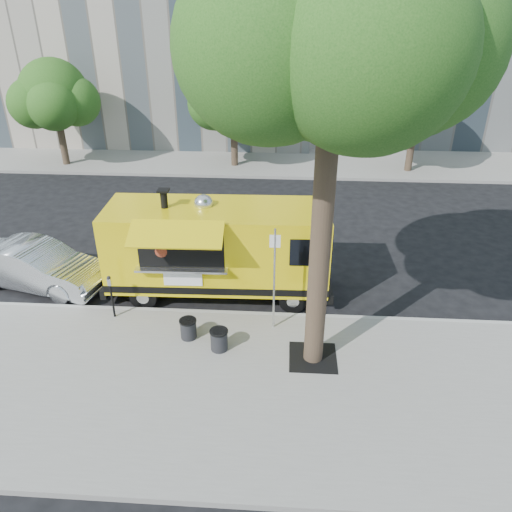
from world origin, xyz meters
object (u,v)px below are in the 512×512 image
at_px(far_tree_c, 418,99).
at_px(trash_bin_left, 188,328).
at_px(sign_post, 274,274).
at_px(food_truck, 217,248).
at_px(parking_meter, 111,292).
at_px(street_tree, 336,15).
at_px(sedan, 38,266).
at_px(far_tree_b, 233,93).
at_px(far_tree_a, 54,94).
at_px(trash_bin_right, 219,339).

distance_m(far_tree_c, trash_bin_left, 17.28).
xyz_separation_m(sign_post, food_truck, (-1.78, 1.87, -0.26)).
bearing_deg(parking_meter, street_tree, -14.52).
bearing_deg(sedan, far_tree_b, -7.40).
xyz_separation_m(far_tree_a, far_tree_b, (9.00, 0.40, 0.06)).
bearing_deg(far_tree_a, food_truck, -50.79).
height_order(far_tree_c, parking_meter, far_tree_c).
height_order(sign_post, trash_bin_left, sign_post).
bearing_deg(far_tree_b, far_tree_a, -177.46).
relative_size(far_tree_a, trash_bin_right, 9.23).
bearing_deg(trash_bin_right, far_tree_a, 124.35).
bearing_deg(street_tree, far_tree_a, 129.84).
relative_size(street_tree, far_tree_c, 1.97).
bearing_deg(far_tree_c, food_truck, -124.25).
relative_size(far_tree_a, sign_post, 1.79).
bearing_deg(far_tree_a, parking_meter, -62.85).
distance_m(parking_meter, trash_bin_right, 3.46).
relative_size(far_tree_c, sedan, 1.18).
distance_m(street_tree, sedan, 11.67).
bearing_deg(trash_bin_left, sedan, 154.26).
bearing_deg(sedan, food_truck, -75.96).
bearing_deg(far_tree_b, street_tree, -76.92).
bearing_deg(sign_post, far_tree_b, 100.15).
bearing_deg(far_tree_b, trash_bin_left, -88.85).
xyz_separation_m(sedan, trash_bin_right, (6.13, -2.96, -0.27)).
distance_m(far_tree_a, trash_bin_right, 18.35).
xyz_separation_m(far_tree_b, parking_meter, (-2.00, -14.05, -2.85)).
distance_m(parking_meter, trash_bin_left, 2.50).
bearing_deg(street_tree, far_tree_c, 70.44).
xyz_separation_m(sign_post, trash_bin_right, (-1.37, -1.05, -1.39)).
bearing_deg(far_tree_a, trash_bin_left, -57.27).
height_order(far_tree_a, food_truck, far_tree_a).
relative_size(parking_meter, sedan, 0.30).
relative_size(far_tree_a, far_tree_c, 1.03).
xyz_separation_m(street_tree, trash_bin_left, (-3.30, 0.63, -7.56)).
height_order(street_tree, trash_bin_right, street_tree).
bearing_deg(food_truck, trash_bin_left, -102.19).
bearing_deg(far_tree_a, street_tree, -50.16).
relative_size(far_tree_a, sedan, 1.21).
bearing_deg(food_truck, sedan, 178.21).
relative_size(sign_post, trash_bin_right, 5.17).
height_order(sign_post, trash_bin_right, sign_post).
distance_m(sedan, trash_bin_left, 5.83).
bearing_deg(trash_bin_right, parking_meter, 158.52).
distance_m(food_truck, sedan, 5.79).
xyz_separation_m(far_tree_b, trash_bin_left, (0.30, -14.87, -3.38)).
bearing_deg(sedan, far_tree_a, 33.19).
relative_size(far_tree_c, trash_bin_left, 9.35).
xyz_separation_m(sign_post, sedan, (-7.50, 1.91, -1.12)).
xyz_separation_m(street_tree, far_tree_c, (5.40, 15.20, -4.30)).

